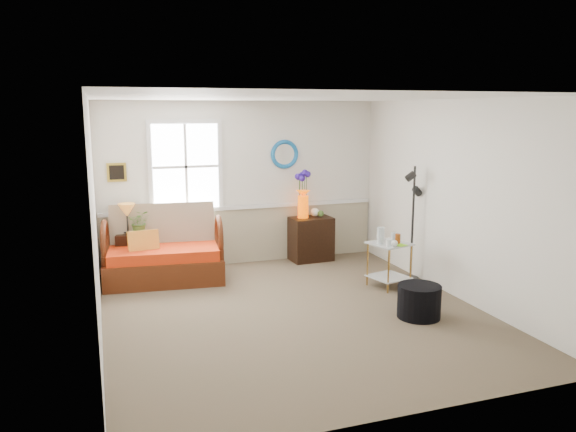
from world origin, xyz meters
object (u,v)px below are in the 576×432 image
object	(u,v)px
side_table	(389,265)
loveseat	(163,244)
ottoman	(419,301)
lamp_stand	(131,255)
floor_lamp	(413,223)
cabinet	(311,239)

from	to	relation	value
side_table	loveseat	bearing A→B (deg)	156.21
side_table	ottoman	bearing A→B (deg)	-101.40
lamp_stand	ottoman	size ratio (longest dim) A/B	1.28
floor_lamp	ottoman	bearing A→B (deg)	-113.91
ottoman	cabinet	bearing A→B (deg)	95.69
side_table	floor_lamp	world-z (taller)	floor_lamp
cabinet	ottoman	xyz separation A→B (m)	(0.28, -2.86, -0.16)
cabinet	side_table	xyz separation A→B (m)	(0.52, -1.69, -0.04)
side_table	ottoman	size ratio (longest dim) A/B	1.23
side_table	floor_lamp	bearing A→B (deg)	24.39
lamp_stand	side_table	world-z (taller)	lamp_stand
lamp_stand	cabinet	size ratio (longest dim) A/B	0.92
loveseat	lamp_stand	bearing A→B (deg)	145.77
loveseat	floor_lamp	size ratio (longest dim) A/B	1.00
side_table	lamp_stand	bearing A→B (deg)	153.75
side_table	floor_lamp	distance (m)	0.75
lamp_stand	floor_lamp	world-z (taller)	floor_lamp
loveseat	side_table	distance (m)	3.24
floor_lamp	ottoman	distance (m)	1.70
loveseat	side_table	world-z (taller)	loveseat
lamp_stand	floor_lamp	distance (m)	4.18
floor_lamp	lamp_stand	bearing A→B (deg)	163.10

